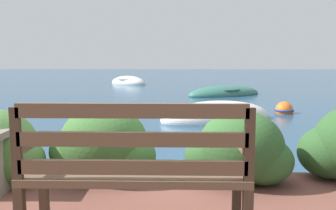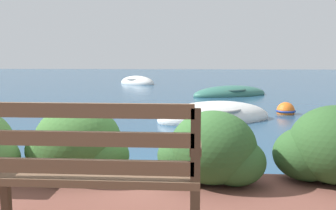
{
  "view_description": "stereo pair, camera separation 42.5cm",
  "coord_description": "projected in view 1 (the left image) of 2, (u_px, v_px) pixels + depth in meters",
  "views": [
    {
      "loc": [
        0.14,
        -3.83,
        1.42
      ],
      "look_at": [
        -0.09,
        5.6,
        0.21
      ],
      "focal_mm": 40.0,
      "sensor_mm": 36.0,
      "label": 1
    },
    {
      "loc": [
        0.57,
        -3.81,
        1.42
      ],
      "look_at": [
        -0.09,
        5.6,
        0.21
      ],
      "focal_mm": 40.0,
      "sensor_mm": 36.0,
      "label": 2
    }
  ],
  "objects": [
    {
      "name": "park_bench",
      "position": [
        135.0,
        167.0,
        2.45
      ],
      "size": [
        1.49,
        0.48,
        0.93
      ],
      "rotation": [
        0.0,
        0.0,
        -0.01
      ],
      "color": "#433123",
      "rests_on": "patio_terrace"
    },
    {
      "name": "hedge_clump_centre",
      "position": [
        102.0,
        147.0,
        3.7
      ],
      "size": [
        1.08,
        0.78,
        0.73
      ],
      "color": "#38662D",
      "rests_on": "patio_terrace"
    },
    {
      "name": "ground_plane",
      "position": [
        163.0,
        191.0,
        3.98
      ],
      "size": [
        80.0,
        80.0,
        0.0
      ],
      "color": "navy"
    },
    {
      "name": "rowboat_far",
      "position": [
        128.0,
        83.0,
        19.67
      ],
      "size": [
        2.42,
        2.22,
        0.76
      ],
      "rotation": [
        0.0,
        0.0,
        5.63
      ],
      "color": "silver",
      "rests_on": "ground_plane"
    },
    {
      "name": "hedge_clump_right",
      "position": [
        239.0,
        151.0,
        3.58
      ],
      "size": [
        1.03,
        0.74,
        0.7
      ],
      "color": "#2D5628",
      "rests_on": "patio_terrace"
    },
    {
      "name": "mooring_buoy",
      "position": [
        284.0,
        110.0,
        9.49
      ],
      "size": [
        0.49,
        0.49,
        0.45
      ],
      "color": "orange",
      "rests_on": "ground_plane"
    },
    {
      "name": "rowboat_mid",
      "position": [
        224.0,
        94.0,
        13.91
      ],
      "size": [
        3.2,
        2.42,
        0.65
      ],
      "rotation": [
        0.0,
        0.0,
        3.62
      ],
      "color": "#336B5B",
      "rests_on": "ground_plane"
    },
    {
      "name": "rowboat_nearest",
      "position": [
        216.0,
        117.0,
        8.47
      ],
      "size": [
        2.95,
        2.18,
        0.76
      ],
      "rotation": [
        0.0,
        0.0,
        3.54
      ],
      "color": "silver",
      "rests_on": "ground_plane"
    }
  ]
}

